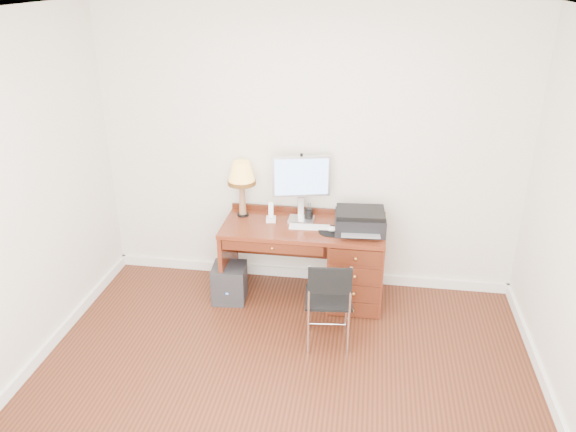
% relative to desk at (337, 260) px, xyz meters
% --- Properties ---
extents(ground, '(4.00, 4.00, 0.00)m').
position_rel_desk_xyz_m(ground, '(-0.32, -1.40, -0.41)').
color(ground, '#3C190D').
rests_on(ground, ground).
extents(room_shell, '(4.00, 4.00, 4.00)m').
position_rel_desk_xyz_m(room_shell, '(-0.32, -0.77, -0.36)').
color(room_shell, silver).
rests_on(room_shell, ground).
extents(desk, '(1.50, 0.67, 0.75)m').
position_rel_desk_xyz_m(desk, '(0.00, 0.00, 0.00)').
color(desk, maroon).
rests_on(desk, ground).
extents(monitor, '(0.53, 0.23, 0.62)m').
position_rel_desk_xyz_m(monitor, '(-0.36, 0.15, 0.73)').
color(monitor, silver).
rests_on(monitor, desk).
extents(keyboard, '(0.38, 0.12, 0.01)m').
position_rel_desk_xyz_m(keyboard, '(-0.26, -0.04, 0.34)').
color(keyboard, white).
rests_on(keyboard, desk).
extents(mouse_pad, '(0.24, 0.24, 0.05)m').
position_rel_desk_xyz_m(mouse_pad, '(-0.06, -0.09, 0.35)').
color(mouse_pad, black).
rests_on(mouse_pad, desk).
extents(printer, '(0.47, 0.38, 0.20)m').
position_rel_desk_xyz_m(printer, '(0.19, -0.03, 0.44)').
color(printer, black).
rests_on(printer, desk).
extents(leg_lamp, '(0.26, 0.26, 0.54)m').
position_rel_desk_xyz_m(leg_lamp, '(-0.93, 0.14, 0.73)').
color(leg_lamp, black).
rests_on(leg_lamp, desk).
extents(phone, '(0.10, 0.10, 0.19)m').
position_rel_desk_xyz_m(phone, '(-0.64, 0.05, 0.39)').
color(phone, white).
rests_on(phone, desk).
extents(pen_cup, '(0.08, 0.08, 0.10)m').
position_rel_desk_xyz_m(pen_cup, '(-0.29, 0.14, 0.39)').
color(pen_cup, black).
rests_on(pen_cup, desk).
extents(chair, '(0.42, 0.42, 0.82)m').
position_rel_desk_xyz_m(chair, '(-0.02, -0.77, 0.08)').
color(chair, black).
rests_on(chair, ground).
extents(equipment_box, '(0.33, 0.33, 0.36)m').
position_rel_desk_xyz_m(equipment_box, '(-1.01, -0.18, -0.23)').
color(equipment_box, black).
rests_on(equipment_box, ground).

